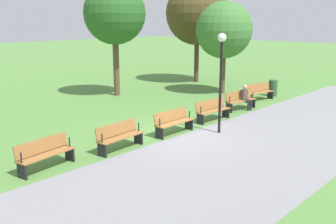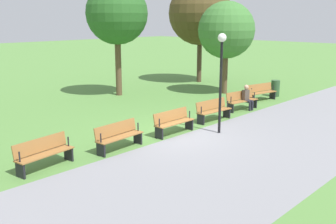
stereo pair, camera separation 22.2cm
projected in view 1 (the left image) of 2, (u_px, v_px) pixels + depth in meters
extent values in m
plane|color=#54843D|center=(175.00, 134.00, 14.71)|extent=(120.00, 120.00, 0.00)
cube|color=gray|center=(246.00, 153.00, 12.66)|extent=(30.08, 5.74, 0.01)
cube|color=#996633|center=(260.00, 92.00, 20.62)|extent=(1.85, 0.79, 0.04)
cube|color=#996633|center=(257.00, 87.00, 20.72)|extent=(1.78, 0.47, 0.40)
cube|color=black|center=(270.00, 95.00, 21.15)|extent=(0.13, 0.38, 0.43)
cylinder|color=black|center=(271.00, 88.00, 21.04)|extent=(0.05, 0.05, 0.30)
cube|color=black|center=(249.00, 98.00, 20.20)|extent=(0.13, 0.38, 0.43)
cylinder|color=black|center=(250.00, 91.00, 20.09)|extent=(0.05, 0.05, 0.30)
cube|color=#996633|center=(241.00, 101.00, 18.52)|extent=(1.84, 0.68, 0.04)
cube|color=#996633|center=(238.00, 95.00, 18.61)|extent=(1.80, 0.35, 0.40)
cube|color=black|center=(252.00, 103.00, 19.09)|extent=(0.11, 0.38, 0.43)
cylinder|color=black|center=(253.00, 95.00, 18.98)|extent=(0.05, 0.05, 0.30)
cube|color=black|center=(229.00, 108.00, 18.05)|extent=(0.11, 0.38, 0.43)
cylinder|color=black|center=(230.00, 100.00, 17.95)|extent=(0.05, 0.05, 0.30)
cube|color=#996633|center=(214.00, 111.00, 16.51)|extent=(1.82, 0.56, 0.04)
cube|color=#996633|center=(210.00, 104.00, 16.59)|extent=(1.80, 0.23, 0.40)
cube|color=black|center=(226.00, 113.00, 17.12)|extent=(0.09, 0.38, 0.43)
cylinder|color=black|center=(226.00, 104.00, 17.02)|extent=(0.05, 0.05, 0.30)
cube|color=black|center=(200.00, 119.00, 16.00)|extent=(0.09, 0.38, 0.43)
cylinder|color=black|center=(201.00, 110.00, 15.90)|extent=(0.05, 0.05, 0.30)
cube|color=#996633|center=(175.00, 123.00, 14.61)|extent=(1.80, 0.44, 0.04)
cube|color=#996633|center=(171.00, 115.00, 14.68)|extent=(1.80, 0.10, 0.40)
cube|color=black|center=(189.00, 124.00, 15.26)|extent=(0.06, 0.37, 0.43)
cylinder|color=black|center=(189.00, 115.00, 15.16)|extent=(0.04, 0.04, 0.30)
cube|color=black|center=(159.00, 133.00, 14.06)|extent=(0.06, 0.37, 0.43)
cylinder|color=black|center=(160.00, 123.00, 13.96)|extent=(0.04, 0.04, 0.30)
cube|color=#996633|center=(121.00, 137.00, 12.82)|extent=(1.82, 0.56, 0.04)
cube|color=#996633|center=(116.00, 129.00, 12.89)|extent=(1.80, 0.23, 0.40)
cube|color=black|center=(138.00, 138.00, 13.51)|extent=(0.09, 0.38, 0.43)
cylinder|color=black|center=(139.00, 127.00, 13.41)|extent=(0.05, 0.05, 0.30)
cube|color=black|center=(102.00, 150.00, 12.24)|extent=(0.09, 0.38, 0.43)
cylinder|color=black|center=(102.00, 138.00, 12.14)|extent=(0.05, 0.05, 0.30)
cube|color=#996633|center=(47.00, 155.00, 11.16)|extent=(1.84, 0.68, 0.04)
cube|color=#996633|center=(42.00, 145.00, 11.22)|extent=(1.80, 0.35, 0.40)
cube|color=black|center=(70.00, 154.00, 11.89)|extent=(0.11, 0.38, 0.43)
cylinder|color=black|center=(69.00, 142.00, 11.78)|extent=(0.05, 0.05, 0.30)
cube|color=black|center=(22.00, 171.00, 10.55)|extent=(0.11, 0.38, 0.43)
cylinder|color=black|center=(21.00, 158.00, 10.45)|extent=(0.05, 0.05, 0.30)
cube|color=#4C4238|center=(244.00, 95.00, 18.62)|extent=(0.34, 0.24, 0.50)
sphere|color=tan|center=(245.00, 87.00, 18.51)|extent=(0.22, 0.22, 0.22)
cylinder|color=#23232D|center=(248.00, 101.00, 18.60)|extent=(0.18, 0.37, 0.13)
cylinder|color=#23232D|center=(251.00, 106.00, 18.52)|extent=(0.12, 0.12, 0.43)
cylinder|color=#23232D|center=(246.00, 101.00, 18.49)|extent=(0.18, 0.37, 0.13)
cylinder|color=#23232D|center=(248.00, 106.00, 18.40)|extent=(0.12, 0.12, 0.43)
cylinder|color=#4C3828|center=(197.00, 58.00, 26.52)|extent=(0.32, 0.32, 3.24)
sphere|color=#4C3D1E|center=(197.00, 13.00, 25.82)|extent=(4.21, 4.21, 4.21)
cylinder|color=brown|center=(223.00, 71.00, 22.50)|extent=(0.32, 0.32, 2.59)
sphere|color=#3D7533|center=(224.00, 30.00, 21.95)|extent=(3.21, 3.21, 3.21)
cylinder|color=brown|center=(116.00, 65.00, 21.77)|extent=(0.34, 0.34, 3.44)
sphere|color=#285B23|center=(115.00, 13.00, 21.11)|extent=(3.39, 3.39, 3.39)
cylinder|color=black|center=(220.00, 88.00, 14.49)|extent=(0.10, 0.10, 3.45)
sphere|color=white|center=(222.00, 38.00, 14.05)|extent=(0.32, 0.32, 0.32)
cylinder|color=#2D512D|center=(273.00, 88.00, 21.84)|extent=(0.48, 0.48, 0.91)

